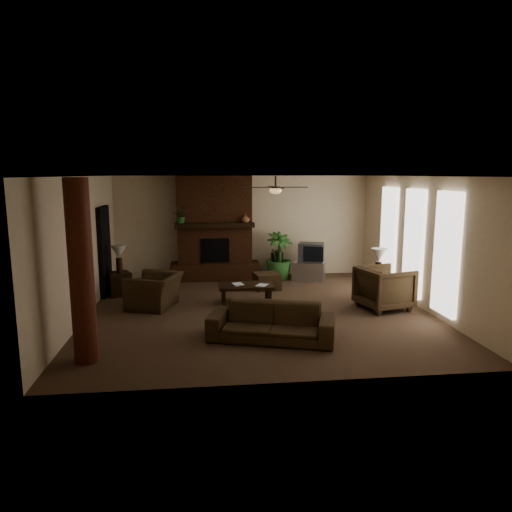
{
  "coord_description": "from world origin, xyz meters",
  "views": [
    {
      "loc": [
        -1.16,
        -9.51,
        2.85
      ],
      "look_at": [
        0.0,
        0.4,
        1.1
      ],
      "focal_mm": 33.01,
      "sensor_mm": 36.0,
      "label": 1
    }
  ],
  "objects": [
    {
      "name": "side_table_left",
      "position": [
        -3.13,
        1.65,
        0.28
      ],
      "size": [
        0.66,
        0.66,
        0.55
      ],
      "primitive_type": "cube",
      "rotation": [
        0.0,
        0.0,
        0.43
      ],
      "color": "black",
      "rests_on": "ground"
    },
    {
      "name": "sofa",
      "position": [
        0.02,
        -1.78,
        0.42
      ],
      "size": [
        2.25,
        1.26,
        0.84
      ],
      "primitive_type": "imported",
      "rotation": [
        0.0,
        0.0,
        -0.31
      ],
      "color": "#3E2E1A",
      "rests_on": "ground"
    },
    {
      "name": "side_table_right",
      "position": [
        2.74,
        0.43,
        0.28
      ],
      "size": [
        0.66,
        0.66,
        0.55
      ],
      "primitive_type": "cube",
      "rotation": [
        0.0,
        0.0,
        0.42
      ],
      "color": "black",
      "rests_on": "ground"
    },
    {
      "name": "log_column",
      "position": [
        -2.95,
        -2.4,
        1.4
      ],
      "size": [
        0.36,
        0.36,
        2.8
      ],
      "primitive_type": "cylinder",
      "color": "#5C2617",
      "rests_on": "ground"
    },
    {
      "name": "lamp_left",
      "position": [
        -3.09,
        1.64,
        1.0
      ],
      "size": [
        0.38,
        0.38,
        0.65
      ],
      "color": "#301F15",
      "rests_on": "side_table_left"
    },
    {
      "name": "room_shell",
      "position": [
        0.0,
        0.0,
        1.4
      ],
      "size": [
        7.0,
        7.0,
        7.0
      ],
      "color": "brown",
      "rests_on": "ground"
    },
    {
      "name": "windows",
      "position": [
        3.45,
        0.2,
        1.35
      ],
      "size": [
        0.08,
        3.65,
        2.35
      ],
      "color": "white",
      "rests_on": "ground"
    },
    {
      "name": "lamp_right",
      "position": [
        2.78,
        0.48,
        1.0
      ],
      "size": [
        0.46,
        0.46,
        0.65
      ],
      "color": "#301F15",
      "rests_on": "side_table_right"
    },
    {
      "name": "armchair_right",
      "position": [
        2.68,
        -0.17,
        0.5
      ],
      "size": [
        1.13,
        1.17,
        1.0
      ],
      "primitive_type": "imported",
      "rotation": [
        0.0,
        0.0,
        1.83
      ],
      "color": "#3E2E1A",
      "rests_on": "ground"
    },
    {
      "name": "mantel_plant",
      "position": [
        -1.68,
        2.94,
        1.72
      ],
      "size": [
        0.46,
        0.49,
        0.33
      ],
      "primitive_type": "imported",
      "rotation": [
        0.0,
        0.0,
        -0.22
      ],
      "color": "#2F5F26",
      "rests_on": "fireplace"
    },
    {
      "name": "armchair_left",
      "position": [
        -2.19,
        0.53,
        0.48
      ],
      "size": [
        1.03,
        1.27,
        0.96
      ],
      "primitive_type": "imported",
      "rotation": [
        0.0,
        0.0,
        -1.9
      ],
      "color": "#3E2E1A",
      "rests_on": "ground"
    },
    {
      "name": "coffee_table",
      "position": [
        -0.2,
        0.6,
        0.37
      ],
      "size": [
        1.2,
        0.7,
        0.43
      ],
      "color": "black",
      "rests_on": "ground"
    },
    {
      "name": "ottoman",
      "position": [
        0.45,
        1.85,
        0.2
      ],
      "size": [
        0.68,
        0.68,
        0.4
      ],
      "primitive_type": "cube",
      "rotation": [
        0.0,
        0.0,
        0.14
      ],
      "color": "#3E2E1A",
      "rests_on": "ground"
    },
    {
      "name": "tv",
      "position": [
        1.76,
        2.69,
        0.76
      ],
      "size": [
        0.78,
        0.71,
        0.52
      ],
      "color": "#3D3D40",
      "rests_on": "tv_stand"
    },
    {
      "name": "floor_plant",
      "position": [
        0.91,
        2.88,
        0.36
      ],
      "size": [
        1.17,
        1.47,
        0.72
      ],
      "primitive_type": "imported",
      "rotation": [
        0.0,
        0.0,
        0.4
      ],
      "color": "#2F5F26",
      "rests_on": "ground"
    },
    {
      "name": "doorway",
      "position": [
        -3.44,
        1.8,
        1.05
      ],
      "size": [
        0.1,
        1.0,
        2.1
      ],
      "primitive_type": "cube",
      "color": "black",
      "rests_on": "ground"
    },
    {
      "name": "floor_vase",
      "position": [
        0.91,
        3.15,
        0.43
      ],
      "size": [
        0.34,
        0.34,
        0.77
      ],
      "color": "#2F251A",
      "rests_on": "ground"
    },
    {
      "name": "tv_stand",
      "position": [
        1.71,
        2.72,
        0.25
      ],
      "size": [
        0.97,
        0.77,
        0.5
      ],
      "primitive_type": "cube",
      "rotation": [
        0.0,
        0.0,
        -0.36
      ],
      "color": "#B8B8BA",
      "rests_on": "ground"
    },
    {
      "name": "ceiling_fan",
      "position": [
        0.4,
        0.3,
        2.53
      ],
      "size": [
        1.35,
        1.35,
        0.37
      ],
      "color": "#301F15",
      "rests_on": "ceiling"
    },
    {
      "name": "book_b",
      "position": [
        0.04,
        0.48,
        0.58
      ],
      "size": [
        0.19,
        0.13,
        0.29
      ],
      "primitive_type": "imported",
      "rotation": [
        0.0,
        0.0,
        -0.53
      ],
      "color": "#999999",
      "rests_on": "coffee_table"
    },
    {
      "name": "book_a",
      "position": [
        -0.49,
        0.54,
        0.57
      ],
      "size": [
        0.22,
        0.08,
        0.29
      ],
      "primitive_type": "imported",
      "rotation": [
        0.0,
        0.0,
        0.24
      ],
      "color": "#999999",
      "rests_on": "coffee_table"
    },
    {
      "name": "fireplace",
      "position": [
        -0.8,
        3.22,
        1.16
      ],
      "size": [
        2.4,
        0.7,
        2.8
      ],
      "color": "#4E2814",
      "rests_on": "ground"
    },
    {
      "name": "mantel_vase",
      "position": [
        0.02,
        2.94,
        1.67
      ],
      "size": [
        0.28,
        0.28,
        0.22
      ],
      "primitive_type": "imported",
      "rotation": [
        0.0,
        0.0,
        -0.3
      ],
      "color": "#95583B",
      "rests_on": "fireplace"
    }
  ]
}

